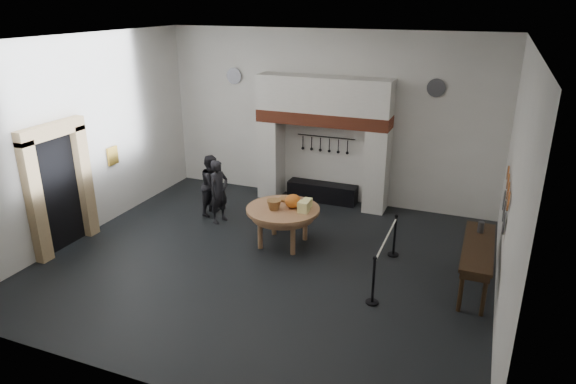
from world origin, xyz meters
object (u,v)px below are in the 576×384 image
at_px(iron_range, 322,192).
at_px(side_table, 478,246).
at_px(visitor_far, 213,185).
at_px(work_table, 283,209).
at_px(visitor_near, 219,192).
at_px(barrier_post_near, 373,281).
at_px(barrier_post_far, 395,236).

bearing_deg(iron_range, side_table, -38.02).
bearing_deg(visitor_far, work_table, -110.71).
bearing_deg(side_table, iron_range, 141.98).
xyz_separation_m(visitor_near, side_table, (6.02, -0.95, 0.08)).
distance_m(barrier_post_near, barrier_post_far, 2.00).
height_order(iron_range, work_table, work_table).
bearing_deg(iron_range, barrier_post_far, -45.46).
distance_m(side_table, barrier_post_near, 2.14).
distance_m(side_table, barrier_post_far, 1.88).
bearing_deg(iron_range, visitor_near, -130.33).
bearing_deg(iron_range, work_table, -89.83).
distance_m(visitor_far, barrier_post_near, 5.43).
relative_size(work_table, visitor_far, 1.05).
height_order(work_table, visitor_far, visitor_far).
height_order(work_table, barrier_post_near, barrier_post_near).
bearing_deg(visitor_far, barrier_post_near, -116.69).
relative_size(barrier_post_near, barrier_post_far, 1.00).
xyz_separation_m(barrier_post_near, barrier_post_far, (0.00, 2.00, 0.00)).
height_order(iron_range, side_table, side_table).
xyz_separation_m(side_table, barrier_post_near, (-1.67, -1.26, -0.42)).
bearing_deg(visitor_near, barrier_post_near, -101.05).
bearing_deg(iron_range, visitor_far, -141.26).
height_order(iron_range, barrier_post_near, barrier_post_near).
distance_m(work_table, barrier_post_far, 2.48).
relative_size(visitor_far, barrier_post_near, 1.72).
relative_size(iron_range, barrier_post_near, 2.11).
relative_size(side_table, barrier_post_near, 2.44).
height_order(side_table, barrier_post_near, same).
bearing_deg(visitor_far, iron_range, -49.17).
bearing_deg(barrier_post_far, side_table, -23.83).
distance_m(iron_range, work_table, 2.90).
relative_size(visitor_far, side_table, 0.71).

